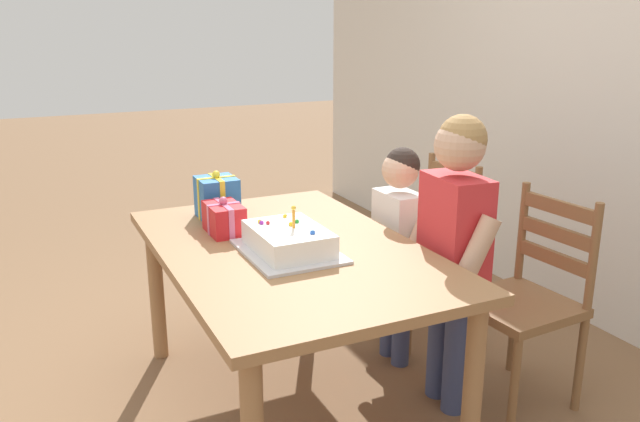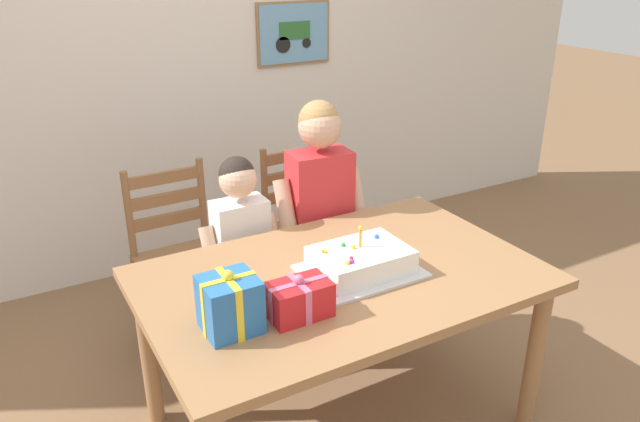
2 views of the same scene
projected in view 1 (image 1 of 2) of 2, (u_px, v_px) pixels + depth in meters
name	position (u px, v px, depth m)	size (l,w,h in m)	color
ground_plane	(291.00, 406.00, 2.81)	(20.00, 20.00, 0.00)	#846042
back_wall	(631.00, 84.00, 3.20)	(6.40, 0.11, 2.60)	silver
dining_table	(289.00, 267.00, 2.63)	(1.53, 0.98, 0.73)	#9E7047
birthday_cake	(288.00, 241.00, 2.52)	(0.44, 0.34, 0.19)	silver
gift_box_red_large	(217.00, 198.00, 2.97)	(0.19, 0.18, 0.22)	#286BB7
gift_box_beside_cake	(224.00, 218.00, 2.75)	(0.22, 0.14, 0.16)	red
chair_left	(427.00, 247.00, 3.38)	(0.43, 0.43, 0.92)	brown
chair_right	(526.00, 300.00, 2.75)	(0.45, 0.45, 0.92)	brown
child_older	(454.00, 236.00, 2.63)	(0.47, 0.27, 1.26)	#38426B
child_younger	(398.00, 235.00, 3.03)	(0.38, 0.22, 1.06)	#38426B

